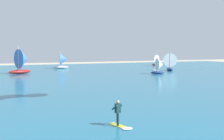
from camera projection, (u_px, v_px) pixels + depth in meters
ocean at (39, 79)px, 47.89m from camera, size 160.00×90.00×0.10m
kitesurfer at (120, 117)px, 17.85m from camera, size 0.97×2.03×1.67m
sailboat_leading at (169, 62)px, 65.76m from camera, size 3.66×4.09×4.60m
sailboat_far_right at (155, 60)px, 86.52m from camera, size 2.94×3.31×3.72m
sailboat_mid_left at (23, 61)px, 57.13m from camera, size 5.04×4.48×5.66m
sailboat_heeled_over at (63, 60)px, 72.52m from camera, size 4.12×3.60×4.65m
sailboat_far_left at (160, 66)px, 56.77m from camera, size 3.13×2.72×3.55m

